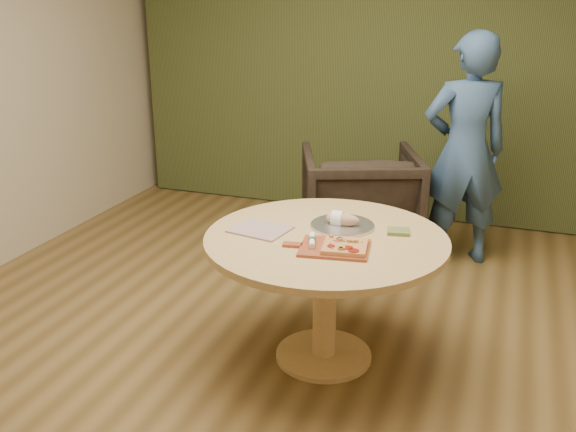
% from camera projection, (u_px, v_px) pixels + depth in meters
% --- Properties ---
extents(room_shell, '(5.04, 6.04, 2.84)m').
position_uv_depth(room_shell, '(273.00, 123.00, 3.06)').
color(room_shell, brown).
rests_on(room_shell, ground).
extents(curtain, '(4.80, 0.14, 2.78)m').
position_uv_depth(curtain, '(391.00, 61.00, 5.64)').
color(curtain, '#353E1C').
rests_on(curtain, ground).
extents(pedestal_table, '(1.32, 1.32, 0.75)m').
position_uv_depth(pedestal_table, '(326.00, 260.00, 3.50)').
color(pedestal_table, '#DCB371').
rests_on(pedestal_table, ground).
extents(pizza_paddle, '(0.46, 0.33, 0.01)m').
position_uv_depth(pizza_paddle, '(333.00, 248.00, 3.28)').
color(pizza_paddle, '#9C4727').
rests_on(pizza_paddle, pedestal_table).
extents(flatbread_pizza, '(0.25, 0.25, 0.04)m').
position_uv_depth(flatbread_pizza, '(345.00, 246.00, 3.25)').
color(flatbread_pizza, tan).
rests_on(flatbread_pizza, pizza_paddle).
extents(cutlery_roll, '(0.08, 0.20, 0.03)m').
position_uv_depth(cutlery_roll, '(312.00, 240.00, 3.32)').
color(cutlery_roll, white).
rests_on(cutlery_roll, pizza_paddle).
extents(newspaper, '(0.34, 0.30, 0.01)m').
position_uv_depth(newspaper, '(260.00, 229.00, 3.53)').
color(newspaper, beige).
rests_on(newspaper, pedestal_table).
extents(serving_tray, '(0.36, 0.36, 0.02)m').
position_uv_depth(serving_tray, '(342.00, 225.00, 3.59)').
color(serving_tray, silver).
rests_on(serving_tray, pedestal_table).
extents(bread_roll, '(0.19, 0.09, 0.09)m').
position_uv_depth(bread_roll, '(341.00, 219.00, 3.58)').
color(bread_roll, tan).
rests_on(bread_roll, serving_tray).
extents(green_packet, '(0.14, 0.12, 0.02)m').
position_uv_depth(green_packet, '(398.00, 232.00, 3.49)').
color(green_packet, '#4B5C29').
rests_on(green_packet, pedestal_table).
extents(armchair, '(1.12, 1.09, 0.91)m').
position_uv_depth(armchair, '(360.00, 196.00, 5.09)').
color(armchair, black).
rests_on(armchair, ground).
extents(person_standing, '(0.75, 0.63, 1.74)m').
position_uv_depth(person_standing, '(465.00, 151.00, 4.74)').
color(person_standing, '#375884').
rests_on(person_standing, ground).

